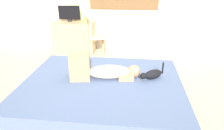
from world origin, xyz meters
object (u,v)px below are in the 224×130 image
Objects in this scene: cup at (86,19)px; chair_by_desk at (94,35)px; tv_monitor at (69,13)px; person_lying at (102,70)px; cat at (152,74)px; bed at (103,95)px; desk at (75,37)px.

chair_by_desk is (0.26, -0.37, -0.27)m from cup.
tv_monitor is at bearing -151.28° from cup.
person_lying is at bearing -62.79° from tv_monitor.
cat is 2.59m from cup.
bed is 0.35m from person_lying.
bed is 2.47× the size of chair_by_desk.
desk is 0.56m from tv_monitor.
desk is at bearing 129.33° from cat.
person_lying is 1.10× the size of chair_by_desk.
person_lying is at bearing -75.83° from chair_by_desk.
tv_monitor reaches higher than cat.
cat is 2.66m from tv_monitor.
chair_by_desk is at bearing -18.76° from tv_monitor.
tv_monitor is 0.39m from cup.
cat is at bearing 12.05° from bed.
person_lying reaches higher than desk.
cup reaches higher than person_lying.
cup is at bearing 108.19° from person_lying.
chair_by_desk is at bearing 122.23° from cat.
chair_by_desk is at bearing 104.25° from bed.
bed is at bearing -75.75° from chair_by_desk.
bed is 27.77× the size of cup.
cat is 2.58m from desk.
bed is at bearing -65.04° from desk.
person_lying is at bearing -71.81° from cup.
person_lying is (-0.03, 0.10, 0.33)m from bed.
person_lying is 2.25m from desk.
tv_monitor reaches higher than cup.
person_lying reaches higher than bed.
cup reaches higher than cat.
desk is at bearing 114.96° from bed.
cup is at bearing 28.72° from tv_monitor.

